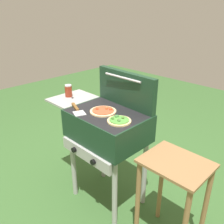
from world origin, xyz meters
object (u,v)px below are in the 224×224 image
(pizza_pepperoni, at_px, (103,111))
(spatula, at_px, (77,109))
(pizza_veggie, at_px, (119,120))
(prep_table, at_px, (173,187))
(grill, at_px, (106,128))
(sauce_jar, at_px, (69,91))

(pizza_pepperoni, height_order, spatula, pizza_pepperoni)
(spatula, bearing_deg, pizza_veggie, 13.46)
(prep_table, bearing_deg, spatula, -170.18)
(grill, bearing_deg, spatula, -143.66)
(pizza_pepperoni, distance_m, sauce_jar, 0.51)
(pizza_pepperoni, distance_m, prep_table, 0.79)
(spatula, bearing_deg, grill, 36.34)
(pizza_veggie, relative_size, spatula, 0.70)
(prep_table, bearing_deg, pizza_pepperoni, -178.40)
(grill, bearing_deg, prep_table, 0.37)
(spatula, bearing_deg, pizza_pepperoni, 36.21)
(sauce_jar, xyz_separation_m, prep_table, (1.20, -0.00, -0.42))
(pizza_veggie, xyz_separation_m, sauce_jar, (-0.72, 0.06, 0.05))
(pizza_veggie, height_order, sauce_jar, sauce_jar)
(sauce_jar, distance_m, prep_table, 1.27)
(sauce_jar, relative_size, prep_table, 0.15)
(pizza_pepperoni, bearing_deg, spatula, -143.79)
(pizza_pepperoni, bearing_deg, prep_table, 1.60)
(pizza_veggie, bearing_deg, spatula, -166.54)
(grill, distance_m, sauce_jar, 0.56)
(pizza_veggie, distance_m, prep_table, 0.61)
(grill, relative_size, pizza_veggie, 5.25)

